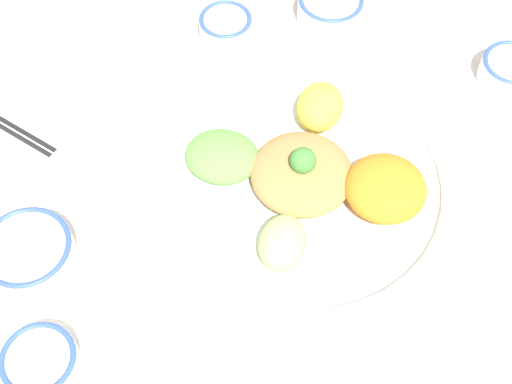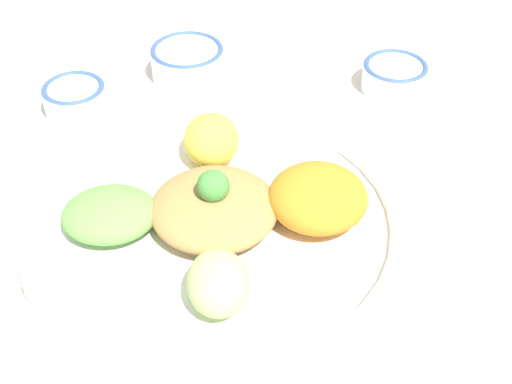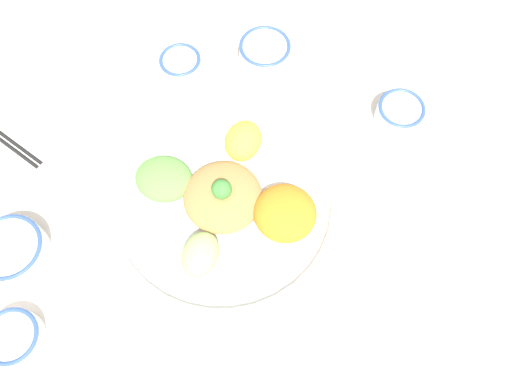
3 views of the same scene
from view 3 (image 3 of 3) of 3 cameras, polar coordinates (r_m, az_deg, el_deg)
The scene contains 8 objects.
ground_plane at distance 0.87m, azimuth -1.42°, elevation -2.72°, with size 2.40×2.40×0.00m, color silver.
salad_platter at distance 0.86m, azimuth -3.49°, elevation -0.92°, with size 0.41×0.41×0.09m.
sauce_bowl_red at distance 0.88m, azimuth -26.04°, elevation -14.70°, with size 0.09×0.09×0.03m.
rice_bowl_blue at distance 0.98m, azimuth 16.11°, elevation 8.76°, with size 0.09×0.09×0.04m.
sauce_bowl_dark at distance 1.01m, azimuth -8.58°, elevation 14.20°, with size 0.08×0.08×0.04m.
rice_bowl_plain at distance 1.02m, azimuth 1.01°, elevation 15.70°, with size 0.10×0.10×0.05m.
sauce_bowl_far at distance 0.92m, azimuth -26.18°, elevation -5.94°, with size 0.11×0.11×0.04m.
serving_spoon_main at distance 1.08m, azimuth 17.86°, elevation 14.04°, with size 0.07×0.13×0.01m.
Camera 3 is at (0.27, 0.17, 0.81)m, focal length 35.00 mm.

